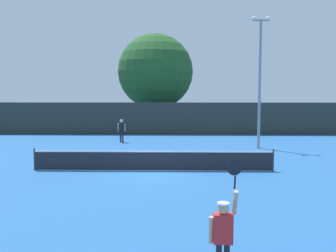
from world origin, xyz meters
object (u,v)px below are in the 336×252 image
object	(u,v)px
light_pole	(260,74)
parked_car_near	(94,119)
parked_car_far	(226,120)
parked_car_mid	(180,121)
player_receiving	(122,128)
player_serving	(224,230)
tennis_ball	(109,166)
large_tree	(155,72)

from	to	relation	value
light_pole	parked_car_near	size ratio (longest dim) A/B	2.00
light_pole	parked_car_far	bearing A→B (deg)	91.15
light_pole	parked_car_far	size ratio (longest dim) A/B	2.04
light_pole	parked_car_mid	size ratio (longest dim) A/B	2.07
player_receiving	parked_car_far	world-z (taller)	player_receiving
light_pole	parked_car_mid	distance (m)	15.39
player_serving	tennis_ball	size ratio (longest dim) A/B	36.39
player_receiving	parked_car_mid	distance (m)	11.84
light_pole	large_tree	world-z (taller)	large_tree
player_serving	parked_car_mid	size ratio (longest dim) A/B	0.59
player_serving	parked_car_far	size ratio (longest dim) A/B	0.58
parked_car_mid	large_tree	bearing A→B (deg)	178.36
parked_car_mid	parked_car_near	bearing A→B (deg)	161.64
tennis_ball	parked_car_mid	size ratio (longest dim) A/B	0.02
parked_car_far	large_tree	bearing A→B (deg)	-171.25
player_receiving	parked_car_near	bearing A→B (deg)	-70.36
large_tree	parked_car_far	world-z (taller)	large_tree
player_serving	tennis_ball	distance (m)	12.78
tennis_ball	player_serving	bearing A→B (deg)	-70.01
large_tree	parked_car_mid	bearing A→B (deg)	-1.90
parked_car_mid	tennis_ball	bearing A→B (deg)	-100.25
parked_car_near	parked_car_mid	world-z (taller)	same
player_serving	parked_car_near	size ratio (longest dim) A/B	0.57
parked_car_near	player_receiving	bearing A→B (deg)	-75.92
parked_car_near	parked_car_far	world-z (taller)	same
player_receiving	light_pole	bearing A→B (deg)	162.95
light_pole	large_tree	size ratio (longest dim) A/B	0.90
tennis_ball	parked_car_near	xyz separation A→B (m)	(-5.73, 23.88, 0.74)
player_receiving	light_pole	world-z (taller)	light_pole
player_serving	player_receiving	size ratio (longest dim) A/B	1.46
player_receiving	parked_car_near	distance (m)	15.05
large_tree	tennis_ball	bearing A→B (deg)	-93.60
large_tree	parked_car_mid	size ratio (longest dim) A/B	2.29
parked_car_near	parked_car_mid	xyz separation A→B (m)	(9.56, -3.22, 0.00)
light_pole	large_tree	xyz separation A→B (m)	(-7.65, 13.99, 0.89)
player_serving	large_tree	size ratio (longest dim) A/B	0.26
light_pole	player_serving	bearing A→B (deg)	-103.81
parked_car_near	parked_car_far	size ratio (longest dim) A/B	1.02
large_tree	parked_car_near	distance (m)	9.21
player_receiving	large_tree	size ratio (longest dim) A/B	0.18
player_receiving	light_pole	size ratio (longest dim) A/B	0.19
light_pole	parked_car_mid	bearing A→B (deg)	110.24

